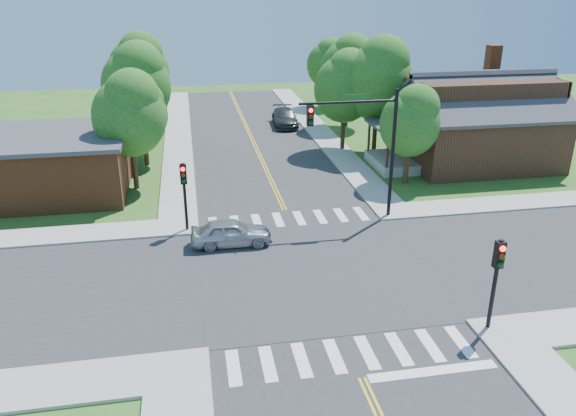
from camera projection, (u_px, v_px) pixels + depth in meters
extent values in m
plane|color=#315B1C|center=(313.00, 272.00, 25.70)|extent=(100.00, 100.00, 0.00)
cube|color=#2D2D30|center=(313.00, 272.00, 25.69)|extent=(10.00, 90.00, 0.04)
cube|color=#2D2D30|center=(313.00, 272.00, 25.69)|extent=(90.00, 10.00, 0.04)
cube|color=#2D2D30|center=(313.00, 272.00, 25.70)|extent=(10.20, 10.20, 0.06)
cube|color=#9E9B93|center=(319.00, 130.00, 49.44)|extent=(2.20, 40.00, 0.14)
cube|color=#9E9B93|center=(178.00, 137.00, 47.43)|extent=(2.20, 40.00, 0.14)
cube|color=white|center=(213.00, 224.00, 30.64)|extent=(0.45, 2.00, 0.01)
cube|color=white|center=(235.00, 223.00, 30.83)|extent=(0.45, 2.00, 0.01)
cube|color=white|center=(257.00, 221.00, 31.03)|extent=(0.45, 2.00, 0.01)
cube|color=white|center=(278.00, 220.00, 31.23)|extent=(0.45, 2.00, 0.01)
cube|color=white|center=(299.00, 218.00, 31.43)|extent=(0.45, 2.00, 0.01)
cube|color=white|center=(320.00, 217.00, 31.63)|extent=(0.45, 2.00, 0.01)
cube|color=white|center=(341.00, 215.00, 31.82)|extent=(0.45, 2.00, 0.01)
cube|color=white|center=(361.00, 214.00, 32.02)|extent=(0.45, 2.00, 0.01)
cube|color=white|center=(234.00, 368.00, 19.35)|extent=(0.45, 2.00, 0.01)
cube|color=white|center=(268.00, 364.00, 19.54)|extent=(0.45, 2.00, 0.01)
cube|color=white|center=(302.00, 360.00, 19.74)|extent=(0.45, 2.00, 0.01)
cube|color=white|center=(335.00, 356.00, 19.94)|extent=(0.45, 2.00, 0.01)
cube|color=white|center=(367.00, 352.00, 20.14)|extent=(0.45, 2.00, 0.01)
cube|color=white|center=(399.00, 349.00, 20.33)|extent=(0.45, 2.00, 0.01)
cube|color=white|center=(430.00, 345.00, 20.53)|extent=(0.45, 2.00, 0.01)
cube|color=white|center=(460.00, 342.00, 20.73)|extent=(0.45, 2.00, 0.01)
cube|color=gold|center=(247.00, 130.00, 49.57)|extent=(0.10, 37.50, 0.01)
cube|color=gold|center=(249.00, 130.00, 49.60)|extent=(0.10, 37.50, 0.01)
cube|color=white|center=(433.00, 372.00, 19.19)|extent=(4.60, 0.45, 0.09)
cylinder|color=black|center=(392.00, 156.00, 30.36)|extent=(0.20, 0.20, 7.20)
cylinder|color=black|center=(348.00, 102.00, 28.79)|extent=(5.20, 0.14, 0.14)
cube|color=#19591E|center=(356.00, 97.00, 28.72)|extent=(1.40, 0.04, 0.30)
cube|color=black|center=(310.00, 116.00, 28.70)|extent=(0.34, 0.28, 1.05)
sphere|color=#FF0C0C|center=(311.00, 110.00, 28.43)|extent=(0.22, 0.22, 0.22)
sphere|color=#3F2605|center=(311.00, 117.00, 28.55)|extent=(0.22, 0.22, 0.22)
sphere|color=#05330F|center=(311.00, 123.00, 28.67)|extent=(0.22, 0.22, 0.22)
cylinder|color=black|center=(494.00, 286.00, 20.80)|extent=(0.16, 0.16, 3.80)
cube|color=black|center=(499.00, 254.00, 20.30)|extent=(0.34, 0.28, 1.05)
sphere|color=#FF0C0C|center=(503.00, 249.00, 20.03)|extent=(0.22, 0.22, 0.22)
sphere|color=#3F2605|center=(502.00, 257.00, 20.15)|extent=(0.22, 0.22, 0.22)
sphere|color=#05330F|center=(500.00, 265.00, 20.27)|extent=(0.22, 0.22, 0.22)
cylinder|color=black|center=(185.00, 198.00, 29.16)|extent=(0.16, 0.16, 3.80)
cube|color=black|center=(183.00, 174.00, 28.65)|extent=(0.34, 0.28, 1.05)
sphere|color=#FF0C0C|center=(183.00, 169.00, 28.38)|extent=(0.22, 0.22, 0.22)
sphere|color=#3F2605|center=(183.00, 175.00, 28.50)|extent=(0.22, 0.22, 0.22)
sphere|color=#05330F|center=(184.00, 181.00, 28.62)|extent=(0.22, 0.22, 0.22)
cube|color=#311F11|center=(476.00, 136.00, 40.38)|extent=(10.00, 8.00, 4.00)
cube|color=#9E9B93|center=(391.00, 162.00, 39.97)|extent=(2.60, 4.50, 0.70)
cylinder|color=#311F11|center=(387.00, 154.00, 37.49)|extent=(0.18, 0.18, 2.50)
cylinder|color=#311F11|center=(369.00, 139.00, 41.13)|extent=(0.18, 0.18, 2.50)
cube|color=#38383D|center=(394.00, 127.00, 38.98)|extent=(2.80, 4.80, 0.18)
cube|color=brown|center=(487.00, 103.00, 43.39)|extent=(0.90, 0.90, 7.11)
cube|color=brown|center=(43.00, 166.00, 34.72)|extent=(10.00, 8.00, 3.50)
cube|color=#38383D|center=(38.00, 137.00, 34.01)|extent=(10.40, 8.40, 0.25)
cylinder|color=#382314|center=(406.00, 166.00, 36.46)|extent=(0.34, 0.34, 2.43)
ellipsoid|color=#194E17|center=(410.00, 124.00, 35.42)|extent=(3.84, 3.65, 4.23)
sphere|color=#194E17|center=(417.00, 106.00, 34.85)|extent=(2.82, 2.82, 2.82)
cylinder|color=#382314|center=(375.00, 132.00, 42.86)|extent=(0.34, 0.34, 3.30)
ellipsoid|color=#194E17|center=(378.00, 82.00, 41.44)|extent=(5.21, 4.95, 5.73)
sphere|color=#194E17|center=(384.00, 61.00, 40.72)|extent=(3.82, 3.82, 3.82)
cylinder|color=#382314|center=(346.00, 110.00, 50.56)|extent=(0.34, 0.34, 3.07)
ellipsoid|color=#194E17|center=(348.00, 70.00, 49.25)|extent=(4.84, 4.60, 5.32)
sphere|color=#194E17|center=(353.00, 54.00, 48.56)|extent=(3.55, 3.55, 3.55)
cylinder|color=#382314|center=(326.00, 94.00, 58.34)|extent=(0.34, 0.34, 2.64)
ellipsoid|color=#194E17|center=(327.00, 65.00, 57.21)|extent=(4.17, 3.96, 4.58)
sphere|color=#194E17|center=(331.00, 53.00, 56.60)|extent=(3.06, 3.06, 3.06)
cylinder|color=#382314|center=(135.00, 167.00, 35.50)|extent=(0.34, 0.34, 2.84)
ellipsoid|color=#194E17|center=(129.00, 117.00, 34.29)|extent=(4.48, 4.25, 4.93)
sphere|color=#194E17|center=(132.00, 96.00, 33.65)|extent=(3.28, 3.28, 3.28)
cylinder|color=#382314|center=(141.00, 135.00, 42.21)|extent=(0.34, 0.34, 3.17)
ellipsoid|color=#194E17|center=(136.00, 87.00, 40.85)|extent=(5.01, 4.76, 5.51)
sphere|color=#194E17|center=(138.00, 66.00, 40.14)|extent=(3.68, 3.68, 3.68)
cylinder|color=#382314|center=(143.00, 114.00, 48.68)|extent=(0.34, 0.34, 3.20)
ellipsoid|color=#194E17|center=(139.00, 72.00, 47.31)|extent=(5.05, 4.80, 5.55)
sphere|color=#194E17|center=(141.00, 53.00, 46.60)|extent=(3.70, 3.70, 3.70)
cylinder|color=#382314|center=(145.00, 98.00, 57.15)|extent=(0.34, 0.34, 2.47)
ellipsoid|color=#194E17|center=(142.00, 70.00, 56.09)|extent=(3.91, 3.71, 4.30)
sphere|color=#194E17|center=(144.00, 58.00, 55.51)|extent=(2.87, 2.87, 2.87)
cylinder|color=#382314|center=(343.00, 132.00, 43.50)|extent=(0.34, 0.34, 2.92)
ellipsoid|color=#194E17|center=(344.00, 89.00, 42.25)|extent=(4.60, 4.37, 5.06)
sphere|color=#194E17|center=(350.00, 71.00, 41.59)|extent=(3.38, 3.38, 3.38)
cylinder|color=#382314|center=(146.00, 150.00, 40.13)|extent=(0.34, 0.34, 2.24)
ellipsoid|color=#194E17|center=(142.00, 115.00, 39.17)|extent=(3.53, 3.36, 3.89)
sphere|color=#194E17|center=(145.00, 100.00, 38.64)|extent=(2.59, 2.59, 2.59)
imported|color=#B7BBBF|center=(231.00, 233.00, 28.06)|extent=(1.71, 4.04, 1.36)
imported|color=#2C2F31|center=(285.00, 118.00, 50.96)|extent=(2.82, 5.45, 1.50)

